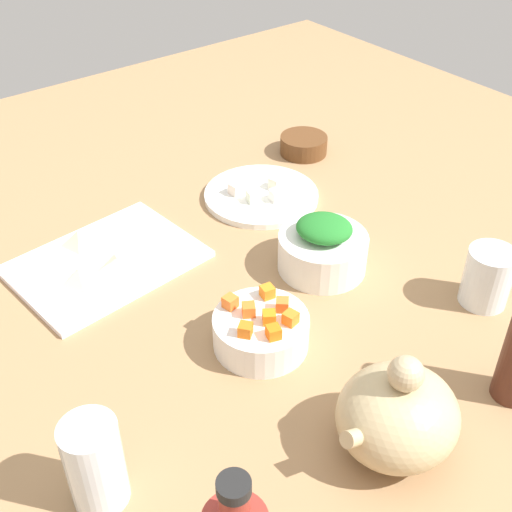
% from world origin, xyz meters
% --- Properties ---
extents(tabletop, '(1.90, 1.90, 0.03)m').
position_xyz_m(tabletop, '(0.00, 0.00, 0.01)').
color(tabletop, '#9C764F').
rests_on(tabletop, ground).
extents(cutting_board, '(0.31, 0.24, 0.01)m').
position_xyz_m(cutting_board, '(0.17, -0.19, 0.03)').
color(cutting_board, white).
rests_on(cutting_board, tabletop).
extents(plate_tofu, '(0.22, 0.22, 0.01)m').
position_xyz_m(plate_tofu, '(-0.16, -0.19, 0.04)').
color(plate_tofu, white).
rests_on(plate_tofu, tabletop).
extents(bowl_greens, '(0.15, 0.15, 0.06)m').
position_xyz_m(bowl_greens, '(-0.11, 0.04, 0.06)').
color(bowl_greens, white).
rests_on(bowl_greens, tabletop).
extents(bowl_carrots, '(0.14, 0.14, 0.05)m').
position_xyz_m(bowl_carrots, '(0.08, 0.12, 0.06)').
color(bowl_carrots, white).
rests_on(bowl_carrots, tabletop).
extents(bowl_small_side, '(0.10, 0.10, 0.04)m').
position_xyz_m(bowl_small_side, '(-0.34, -0.28, 0.05)').
color(bowl_small_side, brown).
rests_on(bowl_small_side, tabletop).
extents(teapot, '(0.16, 0.14, 0.15)m').
position_xyz_m(teapot, '(0.07, 0.35, 0.09)').
color(teapot, tan).
rests_on(teapot, tabletop).
extents(drinking_glass_0, '(0.06, 0.06, 0.12)m').
position_xyz_m(drinking_glass_0, '(0.38, 0.20, 0.09)').
color(drinking_glass_0, white).
rests_on(drinking_glass_0, tabletop).
extents(drinking_glass_1, '(0.07, 0.07, 0.09)m').
position_xyz_m(drinking_glass_1, '(-0.25, 0.25, 0.08)').
color(drinking_glass_1, white).
rests_on(drinking_glass_1, tabletop).
extents(carrot_cube_0, '(0.03, 0.03, 0.02)m').
position_xyz_m(carrot_cube_0, '(0.05, 0.12, 0.09)').
color(carrot_cube_0, orange).
rests_on(carrot_cube_0, bowl_carrots).
extents(carrot_cube_1, '(0.03, 0.03, 0.02)m').
position_xyz_m(carrot_cube_1, '(0.12, 0.13, 0.09)').
color(carrot_cube_1, orange).
rests_on(carrot_cube_1, bowl_carrots).
extents(carrot_cube_2, '(0.02, 0.02, 0.02)m').
position_xyz_m(carrot_cube_2, '(0.09, 0.10, 0.09)').
color(carrot_cube_2, orange).
rests_on(carrot_cube_2, bowl_carrots).
extents(carrot_cube_3, '(0.02, 0.02, 0.02)m').
position_xyz_m(carrot_cube_3, '(0.06, 0.15, 0.09)').
color(carrot_cube_3, orange).
rests_on(carrot_cube_3, bowl_carrots).
extents(carrot_cube_4, '(0.02, 0.02, 0.02)m').
position_xyz_m(carrot_cube_4, '(0.09, 0.16, 0.09)').
color(carrot_cube_4, orange).
rests_on(carrot_cube_4, bowl_carrots).
extents(carrot_cube_5, '(0.02, 0.02, 0.02)m').
position_xyz_m(carrot_cube_5, '(0.08, 0.13, 0.09)').
color(carrot_cube_5, orange).
rests_on(carrot_cube_5, bowl_carrots).
extents(carrot_cube_6, '(0.02, 0.02, 0.02)m').
position_xyz_m(carrot_cube_6, '(0.10, 0.07, 0.09)').
color(carrot_cube_6, orange).
rests_on(carrot_cube_6, bowl_carrots).
extents(carrot_cube_7, '(0.02, 0.02, 0.02)m').
position_xyz_m(carrot_cube_7, '(0.05, 0.09, 0.09)').
color(carrot_cube_7, orange).
rests_on(carrot_cube_7, bowl_carrots).
extents(chopped_greens_mound, '(0.12, 0.12, 0.03)m').
position_xyz_m(chopped_greens_mound, '(-0.11, 0.04, 0.11)').
color(chopped_greens_mound, '#227327').
rests_on(chopped_greens_mound, bowl_greens).
extents(tofu_cube_0, '(0.03, 0.03, 0.02)m').
position_xyz_m(tofu_cube_0, '(-0.20, -0.19, 0.05)').
color(tofu_cube_0, white).
rests_on(tofu_cube_0, plate_tofu).
extents(tofu_cube_1, '(0.03, 0.03, 0.02)m').
position_xyz_m(tofu_cube_1, '(-0.13, -0.18, 0.05)').
color(tofu_cube_1, white).
rests_on(tofu_cube_1, plate_tofu).
extents(tofu_cube_2, '(0.03, 0.03, 0.02)m').
position_xyz_m(tofu_cube_2, '(-0.16, -0.23, 0.05)').
color(tofu_cube_2, silver).
rests_on(tofu_cube_2, plate_tofu).
extents(tofu_cube_3, '(0.03, 0.03, 0.02)m').
position_xyz_m(tofu_cube_3, '(-0.17, -0.15, 0.05)').
color(tofu_cube_3, white).
rests_on(tofu_cube_3, plate_tofu).
extents(tofu_cube_4, '(0.02, 0.02, 0.02)m').
position_xyz_m(tofu_cube_4, '(-0.12, -0.22, 0.05)').
color(tofu_cube_4, '#F3DEC9').
rests_on(tofu_cube_4, plate_tofu).
extents(dumpling_0, '(0.07, 0.07, 0.02)m').
position_xyz_m(dumpling_0, '(0.16, -0.15, 0.05)').
color(dumpling_0, beige).
rests_on(dumpling_0, cutting_board).
extents(dumpling_1, '(0.06, 0.06, 0.03)m').
position_xyz_m(dumpling_1, '(0.26, -0.22, 0.06)').
color(dumpling_1, beige).
rests_on(dumpling_1, cutting_board).
extents(dumpling_2, '(0.06, 0.06, 0.03)m').
position_xyz_m(dumpling_2, '(0.23, -0.16, 0.05)').
color(dumpling_2, beige).
rests_on(dumpling_2, cutting_board).
extents(dumpling_3, '(0.06, 0.06, 0.03)m').
position_xyz_m(dumpling_3, '(0.18, -0.25, 0.05)').
color(dumpling_3, beige).
rests_on(dumpling_3, cutting_board).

